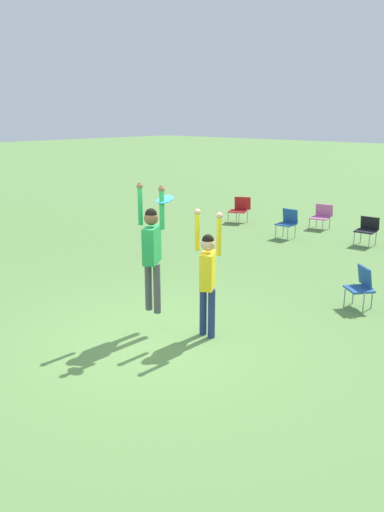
{
  "coord_description": "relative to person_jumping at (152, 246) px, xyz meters",
  "views": [
    {
      "loc": [
        5.53,
        -5.16,
        3.57
      ],
      "look_at": [
        0.15,
        0.75,
        1.3
      ],
      "focal_mm": 35.0,
      "sensor_mm": 36.0,
      "label": 1
    }
  ],
  "objects": [
    {
      "name": "camping_chair_2",
      "position": [
        2.13,
        3.42,
        -1.04
      ],
      "size": [
        0.62,
        0.69,
        0.79
      ],
      "rotation": [
        0.0,
        0.0,
        2.49
      ],
      "color": "gray",
      "rests_on": "ground_plane"
    },
    {
      "name": "ground_plane",
      "position": [
        0.25,
        -0.21,
        -1.51
      ],
      "size": [
        120.0,
        120.0,
        0.0
      ],
      "primitive_type": "plane",
      "color": "#608C47"
    },
    {
      "name": "person_jumping",
      "position": [
        0.0,
        0.0,
        0.0
      ],
      "size": [
        0.61,
        0.5,
        2.15
      ],
      "rotation": [
        0.0,
        0.0,
        2.1
      ],
      "color": "#4C4C51",
      "rests_on": "ground_plane"
    },
    {
      "name": "camping_chair_4",
      "position": [
        0.2,
        8.08,
        -1.02
      ],
      "size": [
        0.56,
        0.6,
        0.8
      ],
      "rotation": [
        0.0,
        0.0,
        3.23
      ],
      "color": "gray",
      "rests_on": "ground_plane"
    },
    {
      "name": "camping_chair_1",
      "position": [
        -1.91,
        7.3,
        -0.99
      ],
      "size": [
        0.49,
        0.53,
        0.87
      ],
      "rotation": [
        0.0,
        0.0,
        3.16
      ],
      "color": "gray",
      "rests_on": "ground_plane"
    },
    {
      "name": "person_defending",
      "position": [
        0.8,
        0.47,
        -0.38
      ],
      "size": [
        0.56,
        0.45,
        2.13
      ],
      "rotation": [
        0.0,
        0.0,
        -1.04
      ],
      "color": "navy",
      "rests_on": "ground_plane"
    },
    {
      "name": "camping_chair_0",
      "position": [
        -4.34,
        8.17,
        -1.01
      ],
      "size": [
        0.75,
        0.81,
        0.87
      ],
      "rotation": [
        0.0,
        0.0,
        3.63
      ],
      "color": "gray",
      "rests_on": "ground_plane"
    },
    {
      "name": "frisbee",
      "position": [
        0.26,
        0.07,
        0.78
      ],
      "size": [
        0.28,
        0.27,
        0.11
      ],
      "color": "#2D9EDB"
    },
    {
      "name": "camping_chair_3",
      "position": [
        -1.79,
        9.15,
        -1.06
      ],
      "size": [
        0.66,
        0.7,
        0.79
      ],
      "rotation": [
        0.0,
        0.0,
        3.37
      ],
      "color": "gray",
      "rests_on": "ground_plane"
    }
  ]
}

